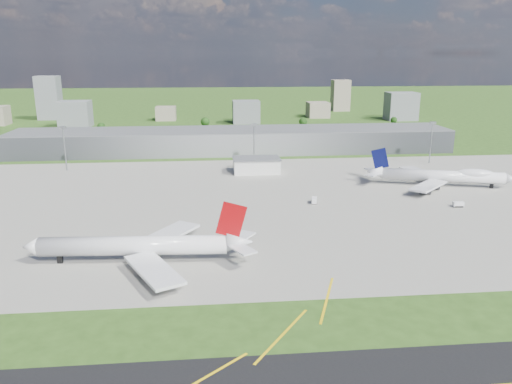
{
  "coord_description": "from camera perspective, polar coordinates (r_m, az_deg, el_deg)",
  "views": [
    {
      "loc": [
        -16.61,
        -178.51,
        66.18
      ],
      "look_at": [
        2.76,
        25.85,
        9.0
      ],
      "focal_mm": 35.0,
      "sensor_mm": 36.0,
      "label": 1
    }
  ],
  "objects": [
    {
      "name": "ground",
      "position": [
        335.53,
        -2.48,
        4.17
      ],
      "size": [
        1400.0,
        1400.0,
        0.0
      ],
      "primitive_type": "plane",
      "color": "#2A4B17",
      "rests_on": "ground"
    },
    {
      "name": "apron",
      "position": [
        229.85,
        1.46,
        -1.16
      ],
      "size": [
        360.0,
        190.0,
        0.08
      ],
      "primitive_type": "cube",
      "color": "gray",
      "rests_on": "ground"
    },
    {
      "name": "terminal",
      "position": [
        348.89,
        -2.62,
        5.87
      ],
      "size": [
        300.0,
        42.0,
        15.0
      ],
      "primitive_type": "cube",
      "color": "gray",
      "rests_on": "ground"
    },
    {
      "name": "ops_building",
      "position": [
        286.61,
        0.04,
        3.04
      ],
      "size": [
        26.0,
        16.0,
        8.0
      ],
      "primitive_type": "cube",
      "color": "silver",
      "rests_on": "ground"
    },
    {
      "name": "mast_west",
      "position": [
        308.96,
        -21.1,
        5.5
      ],
      "size": [
        3.5,
        2.0,
        25.9
      ],
      "color": "gray",
      "rests_on": "ground"
    },
    {
      "name": "mast_center",
      "position": [
        298.68,
        -0.23,
        6.22
      ],
      "size": [
        3.5,
        2.0,
        25.9
      ],
      "color": "gray",
      "rests_on": "ground"
    },
    {
      "name": "mast_east",
      "position": [
        327.36,
        19.44,
        6.17
      ],
      "size": [
        3.5,
        2.0,
        25.9
      ],
      "color": "gray",
      "rests_on": "ground"
    },
    {
      "name": "airliner_red_twin",
      "position": [
        167.67,
        -12.87,
        -6.08
      ],
      "size": [
        74.72,
        58.15,
        20.5
      ],
      "rotation": [
        0.0,
        0.0,
        3.08
      ],
      "color": "white",
      "rests_on": "ground"
    },
    {
      "name": "airliner_blue_quad",
      "position": [
        273.79,
        20.5,
        1.72
      ],
      "size": [
        71.87,
        55.26,
        19.12
      ],
      "rotation": [
        0.0,
        0.0,
        -0.28
      ],
      "color": "white",
      "rests_on": "ground"
    },
    {
      "name": "tug_yellow",
      "position": [
        192.48,
        -9.54,
        -4.47
      ],
      "size": [
        4.19,
        3.68,
        1.81
      ],
      "rotation": [
        0.0,
        0.0,
        0.55
      ],
      "color": "#B8A50A",
      "rests_on": "ground"
    },
    {
      "name": "van_white_near",
      "position": [
        229.19,
        6.68,
        -0.99
      ],
      "size": [
        3.32,
        5.47,
        2.59
      ],
      "rotation": [
        0.0,
        0.0,
        1.35
      ],
      "color": "white",
      "rests_on": "ground"
    },
    {
      "name": "van_white_far",
      "position": [
        239.69,
        22.11,
        -1.34
      ],
      "size": [
        4.69,
        2.37,
        2.41
      ],
      "rotation": [
        0.0,
        0.0,
        -0.03
      ],
      "color": "white",
      "rests_on": "ground"
    },
    {
      "name": "bldg_w",
      "position": [
        497.13,
        -19.97,
        8.39
      ],
      "size": [
        28.0,
        22.0,
        24.0
      ],
      "primitive_type": "cube",
      "color": "slate",
      "rests_on": "ground"
    },
    {
      "name": "bldg_cw",
      "position": [
        523.68,
        -10.26,
        8.83
      ],
      "size": [
        20.0,
        18.0,
        14.0
      ],
      "primitive_type": "cube",
      "color": "gray",
      "rests_on": "ground"
    },
    {
      "name": "bldg_c",
      "position": [
        492.98,
        -1.14,
        9.14
      ],
      "size": [
        26.0,
        20.0,
        22.0
      ],
      "primitive_type": "cube",
      "color": "slate",
      "rests_on": "ground"
    },
    {
      "name": "bldg_ce",
      "position": [
        544.34,
        7.08,
        9.31
      ],
      "size": [
        22.0,
        24.0,
        16.0
      ],
      "primitive_type": "cube",
      "color": "gray",
      "rests_on": "ground"
    },
    {
      "name": "bldg_e",
      "position": [
        538.42,
        16.26,
        9.39
      ],
      "size": [
        30.0,
        22.0,
        28.0
      ],
      "primitive_type": "cube",
      "color": "slate",
      "rests_on": "ground"
    },
    {
      "name": "bldg_tall_w",
      "position": [
        564.49,
        -22.58,
        9.91
      ],
      "size": [
        22.0,
        20.0,
        44.0
      ],
      "primitive_type": "cube",
      "color": "slate",
      "rests_on": "ground"
    },
    {
      "name": "bldg_tall_e",
      "position": [
        610.9,
        9.63,
        10.83
      ],
      "size": [
        20.0,
        18.0,
        36.0
      ],
      "primitive_type": "cube",
      "color": "gray",
      "rests_on": "ground"
    },
    {
      "name": "tree_w",
      "position": [
        457.37,
        -17.28,
        7.16
      ],
      "size": [
        6.75,
        6.75,
        8.25
      ],
      "color": "#382314",
      "rests_on": "ground"
    },
    {
      "name": "tree_c",
      "position": [
        462.48,
        -5.85,
        7.99
      ],
      "size": [
        8.1,
        8.1,
        9.9
      ],
      "color": "#382314",
      "rests_on": "ground"
    },
    {
      "name": "tree_e",
      "position": [
        465.68,
        5.4,
        8.01
      ],
      "size": [
        7.65,
        7.65,
        9.35
      ],
      "color": "#382314",
      "rests_on": "ground"
    },
    {
      "name": "tree_far_e",
      "position": [
        499.84,
        15.47,
        7.92
      ],
      "size": [
        6.3,
        6.3,
        7.7
      ],
      "color": "#382314",
      "rests_on": "ground"
    }
  ]
}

